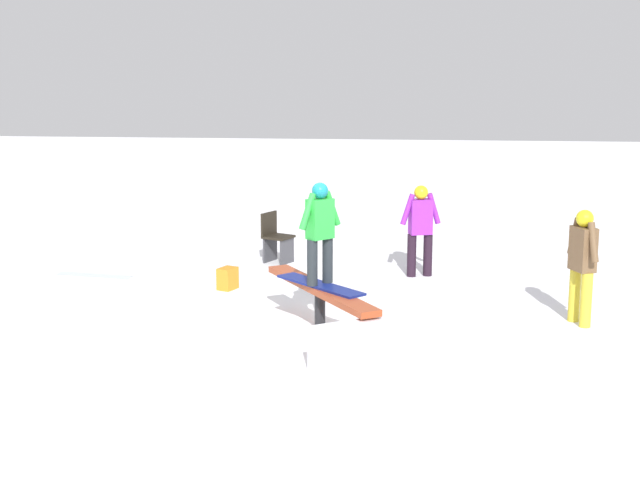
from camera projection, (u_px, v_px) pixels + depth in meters
The scene contains 9 objects.
ground_plane at pixel (320, 335), 11.48m from camera, with size 60.00×60.00×0.00m, color white.
rail_feature at pixel (320, 293), 11.37m from camera, with size 2.38×1.67×0.65m.
snow_kicker_ramp at pixel (406, 362), 9.62m from camera, with size 1.80×1.50×0.54m, color white.
main_rider_on_rail at pixel (320, 237), 11.23m from camera, with size 1.22×1.24×1.33m.
bystander_brown at pixel (582, 261), 11.80m from camera, with size 0.66×0.34×1.56m.
bystander_purple at pixel (420, 226), 14.50m from camera, with size 0.32×0.68×1.50m.
loose_snowboard_white at pixel (94, 276), 14.60m from camera, with size 1.31×0.28×0.02m, color white.
folding_chair at pixel (276, 239), 15.60m from camera, with size 0.59×0.59×0.88m.
backpack_on_snow at pixel (228, 278), 13.78m from camera, with size 0.30×0.22×0.34m, color orange.
Camera 1 is at (-10.96, -1.17, 3.45)m, focal length 50.00 mm.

